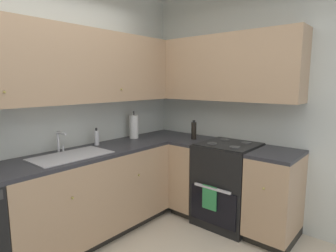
{
  "coord_description": "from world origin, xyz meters",
  "views": [
    {
      "loc": [
        -1.15,
        -1.27,
        1.6
      ],
      "look_at": [
        1.0,
        0.57,
        1.16
      ],
      "focal_mm": 29.89,
      "sensor_mm": 36.0,
      "label": 1
    }
  ],
  "objects_px": {
    "oven_range": "(228,183)",
    "soap_bottle": "(97,138)",
    "oil_bottle": "(194,131)",
    "paper_towel_roll": "(134,127)"
  },
  "relations": [
    {
      "from": "paper_towel_roll",
      "to": "oil_bottle",
      "type": "relative_size",
      "value": 1.49
    },
    {
      "from": "oil_bottle",
      "to": "paper_towel_roll",
      "type": "bearing_deg",
      "value": 124.42
    },
    {
      "from": "paper_towel_roll",
      "to": "oil_bottle",
      "type": "xyz_separation_m",
      "value": [
        0.42,
        -0.61,
        -0.04
      ]
    },
    {
      "from": "soap_bottle",
      "to": "paper_towel_roll",
      "type": "bearing_deg",
      "value": -2.12
    },
    {
      "from": "oven_range",
      "to": "oil_bottle",
      "type": "height_order",
      "value": "oil_bottle"
    },
    {
      "from": "paper_towel_roll",
      "to": "oven_range",
      "type": "bearing_deg",
      "value": -68.01
    },
    {
      "from": "oven_range",
      "to": "oil_bottle",
      "type": "bearing_deg",
      "value": 92.22
    },
    {
      "from": "oven_range",
      "to": "soap_bottle",
      "type": "xyz_separation_m",
      "value": [
        -0.98,
        1.11,
        0.54
      ]
    },
    {
      "from": "oven_range",
      "to": "soap_bottle",
      "type": "height_order",
      "value": "soap_bottle"
    },
    {
      "from": "oven_range",
      "to": "soap_bottle",
      "type": "relative_size",
      "value": 5.58
    }
  ]
}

